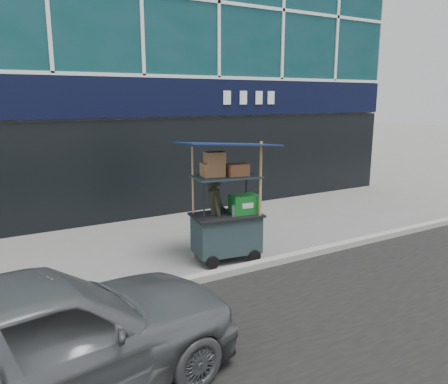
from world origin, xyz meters
TOP-DOWN VIEW (x-y plane):
  - ground at (0.00, 0.00)m, footprint 80.00×80.00m
  - curb at (0.00, -0.20)m, footprint 80.00×0.18m
  - vendor_cart at (0.20, 0.45)m, footprint 1.77×1.37m
  - vendor_man at (0.03, 0.59)m, footprint 0.59×0.70m
  - parked_car at (-3.37, -2.03)m, footprint 4.31×2.34m

SIDE VIEW (x-z plane):
  - ground at x=0.00m, z-range 0.00..0.00m
  - curb at x=0.00m, z-range 0.00..0.12m
  - parked_car at x=-3.37m, z-range 0.00..1.39m
  - vendor_cart at x=0.20m, z-range -0.33..1.88m
  - vendor_man at x=0.03m, z-range 0.00..1.63m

